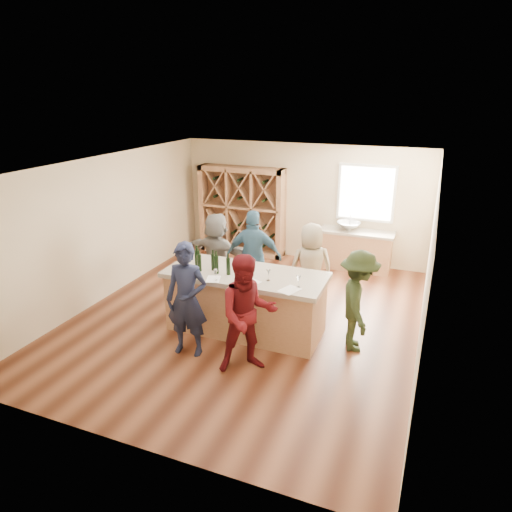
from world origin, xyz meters
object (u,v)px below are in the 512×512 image
at_px(wine_bottle_d, 216,264).
at_px(person_far_mid, 254,257).
at_px(sink, 348,226).
at_px(wine_bottle_b, 199,263).
at_px(person_server, 358,301).
at_px(wine_bottle_f, 241,271).
at_px(person_far_right, 311,267).
at_px(person_near_right, 248,314).
at_px(tasting_counter_base, 246,304).
at_px(person_near_left, 187,300).
at_px(wine_bottle_e, 228,266).
at_px(person_far_left, 217,254).
at_px(wine_bottle_c, 213,262).
at_px(wine_bottle_a, 197,259).
at_px(wine_rack, 242,211).

relative_size(wine_bottle_d, person_far_mid, 0.17).
xyz_separation_m(sink, wine_bottle_b, (-1.79, -3.85, 0.21)).
distance_m(person_server, wine_bottle_f, 1.91).
distance_m(wine_bottle_d, person_far_right, 1.93).
bearing_deg(person_far_right, person_server, 106.15).
bearing_deg(person_near_right, person_far_right, 48.95).
bearing_deg(person_near_right, tasting_counter_base, 81.33).
bearing_deg(person_server, person_near_left, 98.19).
bearing_deg(wine_bottle_b, wine_bottle_e, 3.97).
xyz_separation_m(wine_bottle_d, person_server, (2.31, 0.31, -0.40)).
xyz_separation_m(person_server, person_far_left, (-3.02, 1.14, 0.01)).
height_order(person_far_left, wine_bottle_f, person_far_left).
bearing_deg(tasting_counter_base, wine_bottle_e, -143.66).
bearing_deg(sink, wine_bottle_b, -114.89).
bearing_deg(wine_bottle_d, person_near_left, -99.05).
relative_size(wine_bottle_b, wine_bottle_f, 0.97).
xyz_separation_m(wine_bottle_c, person_far_left, (-0.60, 1.34, -0.37)).
bearing_deg(wine_bottle_a, person_far_left, 102.53).
bearing_deg(person_far_right, person_far_left, -28.28).
distance_m(wine_rack, wine_bottle_a, 3.91).
bearing_deg(person_near_left, wine_bottle_d, 73.36).
height_order(tasting_counter_base, person_server, person_server).
height_order(person_near_right, person_far_left, person_near_right).
bearing_deg(person_server, wine_bottle_c, 78.59).
height_order(wine_bottle_a, person_far_left, person_far_left).
xyz_separation_m(person_far_left, wine_bottle_f, (1.20, -1.56, 0.38)).
bearing_deg(wine_bottle_d, wine_bottle_c, 136.34).
xyz_separation_m(wine_rack, wine_bottle_a, (0.81, -3.82, 0.15)).
bearing_deg(wine_bottle_c, person_server, 4.71).
height_order(wine_bottle_d, person_far_left, person_far_left).
bearing_deg(person_near_right, sink, 50.24).
bearing_deg(person_near_right, wine_bottle_a, 111.12).
relative_size(wine_bottle_c, person_far_left, 0.17).
distance_m(wine_bottle_d, person_far_left, 1.67).
bearing_deg(person_far_right, wine_rack, -72.73).
bearing_deg(person_far_mid, wine_rack, -74.45).
xyz_separation_m(wine_bottle_e, person_near_right, (0.72, -0.90, -0.32)).
bearing_deg(wine_bottle_b, tasting_counter_base, 15.38).
relative_size(wine_rack, wine_bottle_a, 6.62).
xyz_separation_m(tasting_counter_base, person_far_mid, (-0.32, 1.16, 0.42)).
xyz_separation_m(sink, wine_bottle_f, (-0.99, -3.95, 0.22)).
height_order(wine_bottle_a, person_server, person_server).
bearing_deg(wine_bottle_f, person_server, 12.77).
xyz_separation_m(wine_bottle_b, wine_bottle_e, (0.52, 0.04, -0.00)).
bearing_deg(wine_rack, person_near_left, -76.82).
height_order(wine_bottle_a, wine_bottle_c, wine_bottle_a).
bearing_deg(wine_bottle_b, wine_rack, 103.09).
height_order(person_near_left, person_far_left, person_near_left).
relative_size(wine_bottle_c, person_far_right, 0.17).
distance_m(wine_bottle_e, wine_bottle_f, 0.31).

